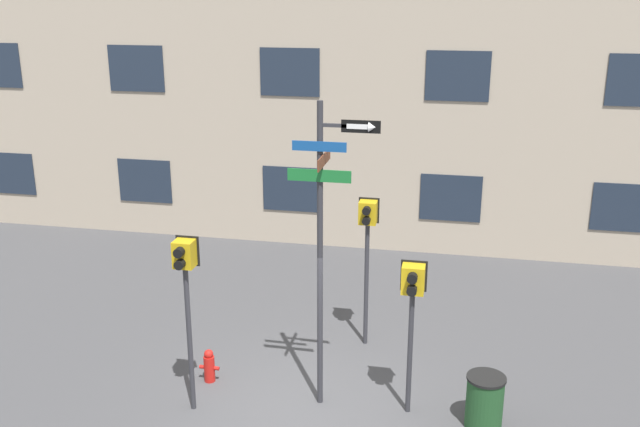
% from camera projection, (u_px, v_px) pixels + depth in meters
% --- Properties ---
extents(ground_plane, '(60.00, 60.00, 0.00)m').
position_uv_depth(ground_plane, '(302.00, 412.00, 11.20)').
color(ground_plane, '#424244').
extents(building_facade, '(24.00, 0.63, 11.77)m').
position_uv_depth(building_facade, '(375.00, 9.00, 16.69)').
color(building_facade, tan).
rests_on(building_facade, ground_plane).
extents(street_sign_pole, '(1.34, 0.86, 4.86)m').
position_uv_depth(street_sign_pole, '(324.00, 233.00, 10.58)').
color(street_sign_pole, '#2D2D33').
rests_on(street_sign_pole, ground_plane).
extents(pedestrian_signal_left, '(0.36, 0.40, 2.85)m').
position_uv_depth(pedestrian_signal_left, '(186.00, 279.00, 10.63)').
color(pedestrian_signal_left, '#2D2D33').
rests_on(pedestrian_signal_left, ground_plane).
extents(pedestrian_signal_right, '(0.40, 0.40, 2.49)m').
position_uv_depth(pedestrian_signal_right, '(412.00, 296.00, 10.63)').
color(pedestrian_signal_right, '#2D2D33').
rests_on(pedestrian_signal_right, ground_plane).
extents(pedestrian_signal_across, '(0.37, 0.40, 2.81)m').
position_uv_depth(pedestrian_signal_across, '(367.00, 232.00, 12.70)').
color(pedestrian_signal_across, '#2D2D33').
rests_on(pedestrian_signal_across, ground_plane).
extents(fire_hydrant, '(0.34, 0.18, 0.59)m').
position_uv_depth(fire_hydrant, '(209.00, 366.00, 12.01)').
color(fire_hydrant, red).
rests_on(fire_hydrant, ground_plane).
extents(trash_bin, '(0.59, 0.59, 0.85)m').
position_uv_depth(trash_bin, '(485.00, 402.00, 10.71)').
color(trash_bin, '#1E4723').
rests_on(trash_bin, ground_plane).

